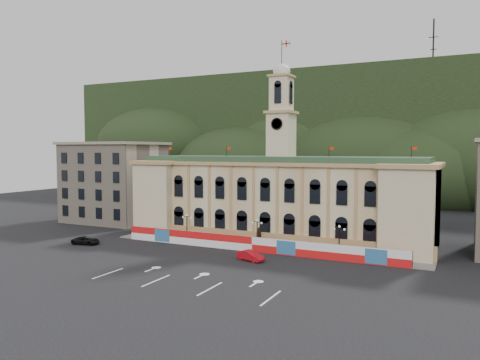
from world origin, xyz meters
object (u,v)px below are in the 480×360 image
at_px(statue, 259,241).
at_px(red_sedan, 251,256).
at_px(black_suv, 86,241).
at_px(lamp_center, 257,231).

bearing_deg(statue, red_sedan, -74.81).
xyz_separation_m(red_sedan, black_suv, (-31.49, -1.87, -0.08)).
height_order(statue, red_sedan, statue).
bearing_deg(lamp_center, red_sedan, -72.96).
bearing_deg(statue, lamp_center, -90.00).
relative_size(statue, lamp_center, 0.72).
bearing_deg(lamp_center, black_suv, -161.70).
relative_size(statue, red_sedan, 0.75).
distance_m(lamp_center, black_suv, 30.76).
height_order(statue, lamp_center, lamp_center).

